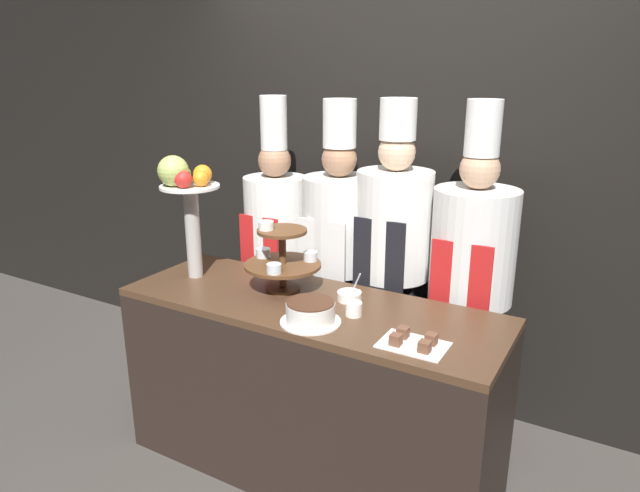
{
  "coord_description": "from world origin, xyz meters",
  "views": [
    {
      "loc": [
        1.27,
        -1.79,
        1.95
      ],
      "look_at": [
        0.0,
        0.42,
        1.16
      ],
      "focal_mm": 32.0,
      "sensor_mm": 36.0,
      "label": 1
    }
  ],
  "objects_px": {
    "serving_bowl_far": "(349,296)",
    "fruit_pedestal": "(186,191)",
    "chef_left": "(276,244)",
    "cake_square_tray": "(413,342)",
    "cake_round": "(310,313)",
    "chef_center_left": "(338,252)",
    "chef_center_right": "(393,256)",
    "tiered_stand": "(282,258)",
    "cup_white": "(354,309)",
    "chef_right": "(471,276)"
  },
  "relations": [
    {
      "from": "cake_round",
      "to": "chef_right",
      "type": "relative_size",
      "value": 0.15
    },
    {
      "from": "fruit_pedestal",
      "to": "serving_bowl_far",
      "type": "height_order",
      "value": "fruit_pedestal"
    },
    {
      "from": "chef_center_right",
      "to": "chef_right",
      "type": "distance_m",
      "value": 0.42
    },
    {
      "from": "cup_white",
      "to": "chef_left",
      "type": "relative_size",
      "value": 0.04
    },
    {
      "from": "chef_left",
      "to": "chef_center_left",
      "type": "height_order",
      "value": "chef_left"
    },
    {
      "from": "chef_right",
      "to": "chef_center_left",
      "type": "bearing_deg",
      "value": 179.99
    },
    {
      "from": "cake_round",
      "to": "chef_left",
      "type": "bearing_deg",
      "value": 132.15
    },
    {
      "from": "chef_center_left",
      "to": "tiered_stand",
      "type": "bearing_deg",
      "value": -94.42
    },
    {
      "from": "chef_left",
      "to": "cake_round",
      "type": "bearing_deg",
      "value": -47.85
    },
    {
      "from": "cake_round",
      "to": "chef_right",
      "type": "bearing_deg",
      "value": 58.25
    },
    {
      "from": "chef_center_left",
      "to": "chef_center_right",
      "type": "height_order",
      "value": "chef_center_right"
    },
    {
      "from": "fruit_pedestal",
      "to": "chef_center_right",
      "type": "distance_m",
      "value": 1.12
    },
    {
      "from": "serving_bowl_far",
      "to": "chef_left",
      "type": "xyz_separation_m",
      "value": [
        -0.73,
        0.47,
        0.02
      ]
    },
    {
      "from": "chef_left",
      "to": "chef_right",
      "type": "height_order",
      "value": "chef_right"
    },
    {
      "from": "cup_white",
      "to": "fruit_pedestal",
      "type": "bearing_deg",
      "value": 178.99
    },
    {
      "from": "serving_bowl_far",
      "to": "chef_left",
      "type": "bearing_deg",
      "value": 147.42
    },
    {
      "from": "cup_white",
      "to": "chef_center_left",
      "type": "height_order",
      "value": "chef_center_left"
    },
    {
      "from": "cake_round",
      "to": "cake_square_tray",
      "type": "height_order",
      "value": "cake_round"
    },
    {
      "from": "tiered_stand",
      "to": "serving_bowl_far",
      "type": "bearing_deg",
      "value": 7.11
    },
    {
      "from": "chef_left",
      "to": "cake_square_tray",
      "type": "bearing_deg",
      "value": -32.96
    },
    {
      "from": "cake_round",
      "to": "fruit_pedestal",
      "type": "bearing_deg",
      "value": 168.02
    },
    {
      "from": "tiered_stand",
      "to": "fruit_pedestal",
      "type": "xyz_separation_m",
      "value": [
        -0.52,
        -0.08,
        0.29
      ]
    },
    {
      "from": "cup_white",
      "to": "chef_center_right",
      "type": "bearing_deg",
      "value": 97.02
    },
    {
      "from": "tiered_stand",
      "to": "chef_right",
      "type": "xyz_separation_m",
      "value": [
        0.79,
        0.51,
        -0.11
      ]
    },
    {
      "from": "cup_white",
      "to": "cake_round",
      "type": "bearing_deg",
      "value": -128.51
    },
    {
      "from": "serving_bowl_far",
      "to": "fruit_pedestal",
      "type": "bearing_deg",
      "value": -171.73
    },
    {
      "from": "serving_bowl_far",
      "to": "cake_round",
      "type": "bearing_deg",
      "value": -96.28
    },
    {
      "from": "cake_round",
      "to": "chef_center_left",
      "type": "xyz_separation_m",
      "value": [
        -0.28,
        0.77,
        0.01
      ]
    },
    {
      "from": "cake_square_tray",
      "to": "chef_right",
      "type": "distance_m",
      "value": 0.75
    },
    {
      "from": "cake_square_tray",
      "to": "chef_left",
      "type": "xyz_separation_m",
      "value": [
        -1.16,
        0.75,
        0.02
      ]
    },
    {
      "from": "tiered_stand",
      "to": "fruit_pedestal",
      "type": "bearing_deg",
      "value": -170.95
    },
    {
      "from": "serving_bowl_far",
      "to": "chef_center_right",
      "type": "bearing_deg",
      "value": 87.68
    },
    {
      "from": "fruit_pedestal",
      "to": "chef_left",
      "type": "distance_m",
      "value": 0.74
    },
    {
      "from": "chef_right",
      "to": "fruit_pedestal",
      "type": "bearing_deg",
      "value": -155.67
    },
    {
      "from": "cake_round",
      "to": "chef_center_left",
      "type": "distance_m",
      "value": 0.82
    },
    {
      "from": "cup_white",
      "to": "serving_bowl_far",
      "type": "xyz_separation_m",
      "value": [
        -0.09,
        0.14,
        -0.01
      ]
    },
    {
      "from": "chef_center_left",
      "to": "chef_right",
      "type": "bearing_deg",
      "value": -0.01
    },
    {
      "from": "tiered_stand",
      "to": "serving_bowl_far",
      "type": "relative_size",
      "value": 2.58
    },
    {
      "from": "cake_square_tray",
      "to": "chef_center_right",
      "type": "xyz_separation_m",
      "value": [
        -0.41,
        0.75,
        0.08
      ]
    },
    {
      "from": "serving_bowl_far",
      "to": "chef_center_left",
      "type": "bearing_deg",
      "value": 123.59
    },
    {
      "from": "tiered_stand",
      "to": "chef_left",
      "type": "bearing_deg",
      "value": 126.74
    },
    {
      "from": "cup_white",
      "to": "chef_center_left",
      "type": "relative_size",
      "value": 0.04
    },
    {
      "from": "chef_center_left",
      "to": "fruit_pedestal",
      "type": "bearing_deg",
      "value": -133.26
    },
    {
      "from": "tiered_stand",
      "to": "fruit_pedestal",
      "type": "distance_m",
      "value": 0.6
    },
    {
      "from": "cup_white",
      "to": "serving_bowl_far",
      "type": "distance_m",
      "value": 0.17
    },
    {
      "from": "fruit_pedestal",
      "to": "chef_left",
      "type": "bearing_deg",
      "value": 76.94
    },
    {
      "from": "cake_round",
      "to": "chef_right",
      "type": "height_order",
      "value": "chef_right"
    },
    {
      "from": "chef_left",
      "to": "chef_right",
      "type": "relative_size",
      "value": 1.0
    },
    {
      "from": "fruit_pedestal",
      "to": "chef_left",
      "type": "xyz_separation_m",
      "value": [
        0.14,
        0.59,
        -0.42
      ]
    },
    {
      "from": "fruit_pedestal",
      "to": "cake_round",
      "type": "xyz_separation_m",
      "value": [
        0.83,
        -0.18,
        -0.41
      ]
    }
  ]
}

